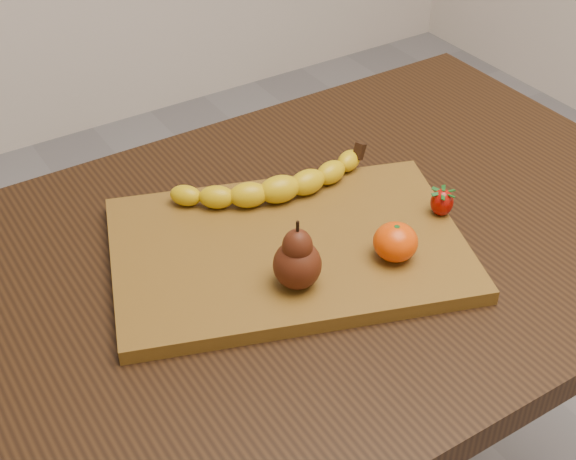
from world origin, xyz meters
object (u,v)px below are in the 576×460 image
cutting_board (288,248)px  pear (297,254)px  mandarin (395,242)px  table (336,287)px

cutting_board → pear: bearing=-95.0°
pear → mandarin: 0.13m
cutting_board → pear: (-0.03, -0.07, 0.06)m
cutting_board → mandarin: size_ratio=8.00×
cutting_board → pear: size_ratio=4.92×
table → mandarin: mandarin is taller
table → mandarin: (0.01, -0.10, 0.14)m
table → pear: size_ratio=10.93×
table → cutting_board: cutting_board is taller
table → mandarin: size_ratio=17.77×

